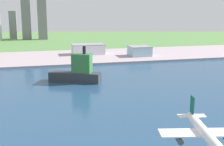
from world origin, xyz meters
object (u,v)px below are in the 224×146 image
(airplane_landing, at_px, (205,134))
(container_barge, at_px, (78,72))
(warehouse_main, at_px, (88,49))
(warehouse_annex, at_px, (139,51))

(airplane_landing, distance_m, container_barge, 208.34)
(warehouse_main, bearing_deg, airplane_landing, -93.70)
(airplane_landing, xyz_separation_m, container_barge, (-18.05, 206.89, -16.55))
(container_barge, height_order, warehouse_main, container_barge)
(airplane_landing, distance_m, warehouse_main, 383.14)
(airplane_landing, distance_m, warehouse_annex, 357.76)
(container_barge, distance_m, warehouse_main, 180.23)
(warehouse_main, bearing_deg, warehouse_annex, -27.57)
(container_barge, bearing_deg, warehouse_main, 76.29)
(airplane_landing, relative_size, warehouse_annex, 1.32)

